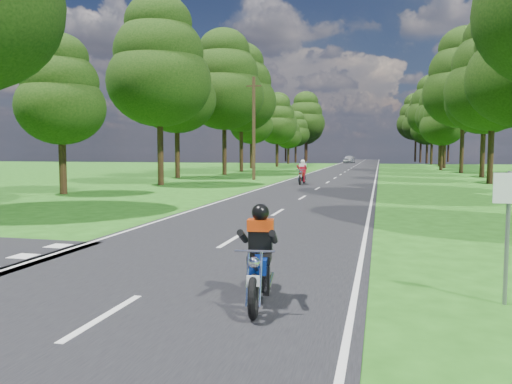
# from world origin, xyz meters

# --- Properties ---
(ground) EXTENTS (160.00, 160.00, 0.00)m
(ground) POSITION_xyz_m (0.00, 0.00, 0.00)
(ground) COLOR #1D5012
(ground) RESTS_ON ground
(main_road) EXTENTS (7.00, 140.00, 0.02)m
(main_road) POSITION_xyz_m (0.00, 50.00, 0.01)
(main_road) COLOR black
(main_road) RESTS_ON ground
(road_markings) EXTENTS (7.40, 140.00, 0.01)m
(road_markings) POSITION_xyz_m (-0.14, 48.13, 0.02)
(road_markings) COLOR silver
(road_markings) RESTS_ON main_road
(treeline) EXTENTS (40.00, 115.35, 14.78)m
(treeline) POSITION_xyz_m (1.43, 60.06, 8.25)
(treeline) COLOR black
(treeline) RESTS_ON ground
(telegraph_pole) EXTENTS (1.20, 0.26, 8.00)m
(telegraph_pole) POSITION_xyz_m (-6.00, 28.00, 4.07)
(telegraph_pole) COLOR #382616
(telegraph_pole) RESTS_ON ground
(road_sign) EXTENTS (0.45, 0.07, 2.00)m
(road_sign) POSITION_xyz_m (5.50, -2.01, 1.34)
(road_sign) COLOR slate
(road_sign) RESTS_ON ground
(rider_near_blue) EXTENTS (0.83, 1.84, 1.48)m
(rider_near_blue) POSITION_xyz_m (1.92, -2.86, 0.76)
(rider_near_blue) COLOR navy
(rider_near_blue) RESTS_ON main_road
(rider_far_red) EXTENTS (0.68, 2.02, 1.68)m
(rider_far_red) POSITION_xyz_m (-1.47, 23.49, 0.86)
(rider_far_red) COLOR #99180B
(rider_far_red) RESTS_ON main_road
(distant_car) EXTENTS (2.22, 4.46, 1.46)m
(distant_car) POSITION_xyz_m (-1.89, 82.98, 0.75)
(distant_car) COLOR #ABADB2
(distant_car) RESTS_ON main_road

